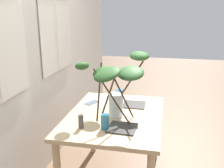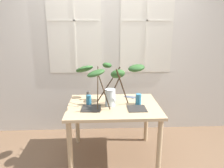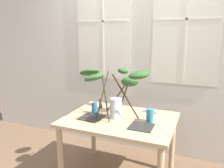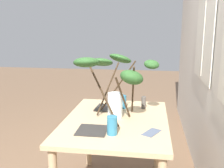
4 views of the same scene
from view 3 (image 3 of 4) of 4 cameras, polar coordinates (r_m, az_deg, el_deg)
The scene contains 9 objects.
back_wall_with_windows at distance 3.08m, azimuth 7.72°, elevation 7.04°, with size 5.39×0.14×2.62m.
dining_table at distance 2.46m, azimuth 1.96°, elevation -10.78°, with size 1.16×0.86×0.73m.
vase_with_branches at distance 2.33m, azimuth 0.64°, elevation -0.32°, with size 0.85×0.67×0.57m.
drinking_glass_blue_left at distance 2.54m, azimuth -4.46°, elevation -6.12°, with size 0.07×0.07×0.13m, color teal.
drinking_glass_blue_right at distance 2.33m, azimuth 9.63°, elevation -7.91°, with size 0.08×0.08×0.14m, color teal.
plate_square_left at distance 2.43m, azimuth -5.22°, elevation -8.46°, with size 0.23×0.23×0.01m, color #2D2B28.
plate_square_right at distance 2.22m, azimuth 7.48°, elevation -10.69°, with size 0.22×0.22×0.01m, color #2D2B28.
napkin_folded at distance 2.62m, azimuth 9.48°, elevation -7.08°, with size 0.16×0.08×0.00m, color #4C566B.
pillar_candle at distance 2.72m, azimuth -2.92°, elevation -4.96°, with size 0.04×0.04×0.13m.
Camera 3 is at (0.80, -2.12, 1.60)m, focal length 35.94 mm.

